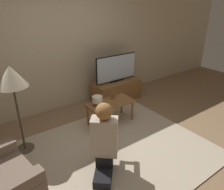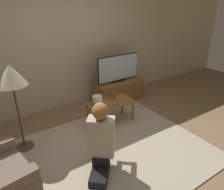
# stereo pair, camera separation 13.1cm
# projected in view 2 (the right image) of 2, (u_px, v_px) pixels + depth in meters

# --- Properties ---
(ground_plane) EXTENTS (10.00, 10.00, 0.00)m
(ground_plane) POSITION_uv_depth(u_px,v_px,m) (118.00, 150.00, 3.41)
(ground_plane) COLOR #896B4C
(wall_back) EXTENTS (10.00, 0.06, 2.60)m
(wall_back) POSITION_uv_depth(u_px,v_px,m) (63.00, 45.00, 4.34)
(wall_back) COLOR beige
(wall_back) RESTS_ON ground_plane
(rug) EXTENTS (2.62, 2.32, 0.02)m
(rug) POSITION_uv_depth(u_px,v_px,m) (118.00, 149.00, 3.41)
(rug) COLOR #BCAD93
(rug) RESTS_ON ground_plane
(tv_stand) EXTENTS (1.07, 0.49, 0.46)m
(tv_stand) POSITION_uv_depth(u_px,v_px,m) (118.00, 91.00, 4.97)
(tv_stand) COLOR brown
(tv_stand) RESTS_ON ground_plane
(tv) EXTENTS (1.03, 0.08, 0.59)m
(tv) POSITION_uv_depth(u_px,v_px,m) (118.00, 68.00, 4.75)
(tv) COLOR black
(tv) RESTS_ON tv_stand
(coffee_table) EXTENTS (0.86, 0.41, 0.44)m
(coffee_table) POSITION_uv_depth(u_px,v_px,m) (111.00, 105.00, 3.98)
(coffee_table) COLOR brown
(coffee_table) RESTS_ON ground_plane
(floor_lamp) EXTENTS (0.43, 0.43, 1.36)m
(floor_lamp) POSITION_uv_depth(u_px,v_px,m) (11.00, 79.00, 2.99)
(floor_lamp) COLOR #4C4233
(floor_lamp) RESTS_ON ground_plane
(person_kneeling) EXTENTS (0.70, 0.75, 1.01)m
(person_kneeling) POSITION_uv_depth(u_px,v_px,m) (101.00, 138.00, 2.80)
(person_kneeling) COLOR black
(person_kneeling) RESTS_ON rug
(picture_frame) EXTENTS (0.11, 0.01, 0.15)m
(picture_frame) POSITION_uv_depth(u_px,v_px,m) (113.00, 95.00, 4.05)
(picture_frame) COLOR brown
(picture_frame) RESTS_ON coffee_table
(table_lamp) EXTENTS (0.18, 0.18, 0.17)m
(table_lamp) POSITION_uv_depth(u_px,v_px,m) (97.00, 100.00, 3.82)
(table_lamp) COLOR #4C3823
(table_lamp) RESTS_ON coffee_table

